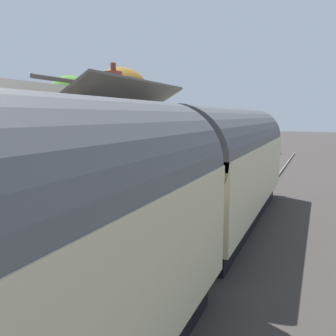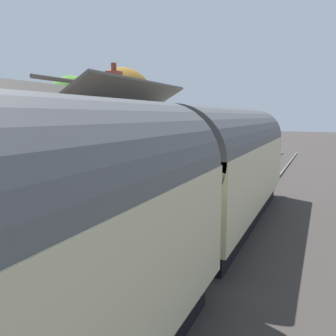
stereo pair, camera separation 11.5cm
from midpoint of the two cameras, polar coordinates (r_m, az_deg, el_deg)
The scene contains 18 objects.
ground_plane at distance 14.01m, azimuth 6.54°, elevation -8.03°, with size 160.00×160.00×0.00m, color #383330.
platform at distance 15.59m, azimuth -7.95°, elevation -4.55°, with size 32.00×6.20×0.94m, color #A39B8C.
platform_edge_coping at distance 14.17m, azimuth 2.05°, elevation -3.84°, with size 32.00×0.36×0.02m, color beige.
rail_near at distance 13.61m, azimuth 13.11°, elevation -8.41°, with size 52.00×0.08×0.14m, color gray.
rail_far at distance 13.94m, azimuth 7.25°, elevation -7.83°, with size 52.00×0.08×0.14m, color gray.
train at distance 8.43m, azimuth 1.66°, elevation -3.67°, with size 20.53×2.73×4.32m.
station_building at distance 15.04m, azimuth -10.78°, elevation 3.18°, with size 7.40×4.61×5.41m.
bench_platform_end at distance 22.22m, azimuth 5.10°, elevation 1.95°, with size 1.40×0.43×0.88m.
bench_by_lamp at distance 19.61m, azimuth 2.43°, elevation 1.07°, with size 1.42×0.49×0.88m.
planter_edge_near at distance 24.73m, azimuth 9.90°, elevation 2.39°, with size 0.52×0.52×0.81m.
planter_bench_right at distance 22.77m, azimuth 0.64°, elevation 1.84°, with size 0.47×0.47×0.74m.
planter_bench_left at distance 8.04m, azimuth -24.03°, elevation -12.42°, with size 0.36×0.36×0.60m.
planter_under_sign at distance 17.84m, azimuth 5.46°, elevation 0.00°, with size 0.44×0.44×0.78m.
planter_edge_far at distance 25.90m, azimuth 1.43°, elevation 2.73°, with size 0.50×0.50×0.77m.
planter_corner_building at distance 24.96m, azimuth 4.69°, elevation 2.24°, with size 0.81×0.32×0.58m.
lamp_post_platform at distance 8.17m, azimuth -23.83°, elevation 3.88°, with size 0.32×0.50×3.58m.
tree_mid_background at distance 26.27m, azimuth -7.51°, elevation 12.10°, with size 3.99×4.33×7.55m.
tree_distant at distance 20.85m, azimuth -15.57°, elevation 9.28°, with size 3.18×2.89×6.30m.
Camera 2 is at (-12.76, -4.14, 4.03)m, focal length 36.54 mm.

